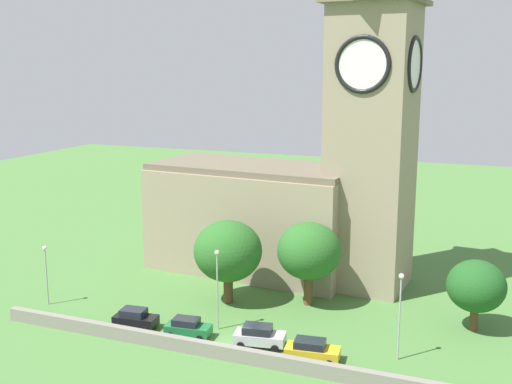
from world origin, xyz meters
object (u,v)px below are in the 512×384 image
object	(u,v)px
car_silver	(259,336)
car_black	(135,318)
streetlamp_central	(400,303)
church	(299,182)
streetlamp_west_end	(46,265)
car_yellow	(312,350)
streetlamp_west_mid	(217,277)
tree_riverside_west	(309,251)
tree_churchyard	(228,251)
tree_by_tower	(476,286)
car_green	(188,327)

from	to	relation	value
car_silver	car_black	bearing A→B (deg)	-177.24
streetlamp_central	church	bearing A→B (deg)	129.41
streetlamp_west_end	car_yellow	bearing A→B (deg)	-3.70
streetlamp_west_mid	tree_riverside_west	bearing A→B (deg)	56.77
car_silver	streetlamp_west_mid	distance (m)	6.63
streetlamp_west_end	streetlamp_central	distance (m)	35.16
tree_churchyard	streetlamp_central	bearing A→B (deg)	-19.52
tree_by_tower	streetlamp_west_mid	bearing A→B (deg)	-158.81
car_green	streetlamp_west_end	xyz separation A→B (m)	(-16.88, 1.59, 3.34)
car_green	tree_churchyard	xyz separation A→B (m)	(-0.07, 8.97, 4.59)
car_green	car_silver	bearing A→B (deg)	4.57
tree_by_tower	car_silver	bearing A→B (deg)	-148.53
tree_by_tower	tree_riverside_west	distance (m)	16.08
church	car_silver	size ratio (longest dim) A/B	7.55
car_silver	streetlamp_central	distance (m)	12.38
streetlamp_central	tree_riverside_west	world-z (taller)	tree_riverside_west
car_yellow	streetlamp_central	xyz separation A→B (m)	(6.59, 2.73, 4.05)
streetlamp_west_mid	streetlamp_central	distance (m)	16.45
streetlamp_west_end	tree_by_tower	bearing A→B (deg)	13.00
streetlamp_west_mid	tree_riverside_west	xyz separation A→B (m)	(5.92, 9.03, 0.62)
streetlamp_west_mid	car_yellow	bearing A→B (deg)	-15.43
streetlamp_west_end	streetlamp_west_mid	distance (m)	18.73
tree_churchyard	streetlamp_west_end	bearing A→B (deg)	-156.30
car_black	tree_churchyard	world-z (taller)	tree_churchyard
tree_by_tower	tree_churchyard	size ratio (longest dim) A/B	0.77
car_silver	streetlamp_central	bearing A→B (deg)	9.54
car_black	car_yellow	size ratio (longest dim) A/B	0.90
car_black	car_yellow	bearing A→B (deg)	-0.67
streetlamp_west_end	tree_riverside_west	world-z (taller)	tree_riverside_west
tree_riverside_west	car_yellow	bearing A→B (deg)	-71.46
church	car_silver	bearing A→B (deg)	-81.57
car_green	tree_churchyard	world-z (taller)	tree_churchyard
streetlamp_west_mid	tree_riverside_west	distance (m)	10.82
car_green	car_silver	xyz separation A→B (m)	(6.69, 0.53, 0.09)
car_green	tree_riverside_west	xyz separation A→B (m)	(7.73, 11.50, 4.75)
car_black	car_silver	bearing A→B (deg)	2.76
car_silver	tree_by_tower	size ratio (longest dim) A/B	0.69
church	car_green	world-z (taller)	church
car_yellow	tree_riverside_west	world-z (taller)	tree_riverside_west
church	tree_riverside_west	size ratio (longest dim) A/B	4.09
streetlamp_west_end	tree_riverside_west	bearing A→B (deg)	21.93
car_green	streetlamp_west_end	world-z (taller)	streetlamp_west_end
car_silver	streetlamp_west_mid	bearing A→B (deg)	158.36
tree_churchyard	car_silver	bearing A→B (deg)	-51.32
streetlamp_west_mid	tree_churchyard	distance (m)	6.79
car_yellow	tree_churchyard	xyz separation A→B (m)	(-11.74, 9.23, 4.58)
church	tree_churchyard	size ratio (longest dim) A/B	4.06
car_green	church	bearing A→B (deg)	79.31
streetlamp_west_mid	tree_churchyard	xyz separation A→B (m)	(-1.88, 6.50, 0.45)
car_green	car_black	bearing A→B (deg)	-179.46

